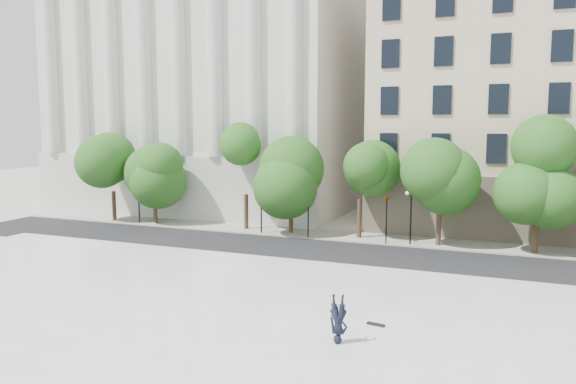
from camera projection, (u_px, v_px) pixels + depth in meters
name	position (u px, v px, depth m)	size (l,w,h in m)	color
ground	(154.00, 344.00, 22.76)	(160.00, 160.00, 0.00)	beige
plaza	(193.00, 316.00, 25.50)	(44.00, 22.00, 0.45)	white
street	(306.00, 251.00, 39.34)	(60.00, 8.00, 0.02)	black
far_sidewalk	(332.00, 235.00, 44.86)	(60.00, 4.00, 0.12)	#A8A59B
building_west	(228.00, 88.00, 63.04)	(31.50, 27.65, 25.60)	silver
traffic_light_west	(308.00, 193.00, 43.39)	(0.60, 1.59, 4.13)	black
traffic_light_east	(387.00, 195.00, 41.10)	(0.92, 1.90, 4.25)	black
person_lying	(338.00, 337.00, 21.71)	(0.70, 0.46, 1.93)	black
skateboard	(376.00, 324.00, 23.67)	(0.78, 0.20, 0.08)	black
street_trees	(316.00, 172.00, 44.07)	(44.83, 5.21, 7.73)	#382619
lamp_posts	(326.00, 203.00, 43.24)	(35.91, 0.28, 4.40)	black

